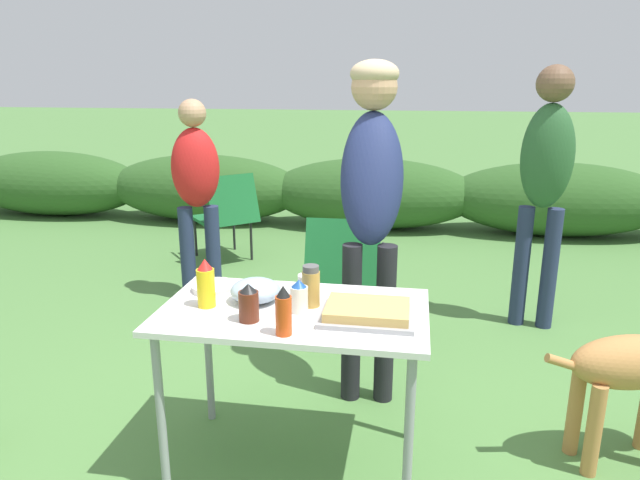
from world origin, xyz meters
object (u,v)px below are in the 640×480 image
Objects in this scene: food_tray at (367,312)px; plate_stack at (215,287)px; bbq_sauce_bottle at (249,303)px; mixing_bowl at (256,290)px; standing_person_in_olive_jacket at (546,172)px; dog at (640,368)px; hot_sauce_bottle at (284,312)px; standing_person_in_red_jacket at (196,183)px; paper_cup_stack at (307,286)px; spice_jar at (311,286)px; mustard_bottle at (206,284)px; standing_person_in_navy_coat at (372,184)px; mayo_bottle at (299,297)px; camp_chair_green_behind_table at (226,212)px; camp_chair_near_hedge at (345,269)px; folding_table at (294,326)px.

food_tray is 0.73m from plate_stack.
bbq_sauce_bottle is (0.25, -0.30, 0.06)m from plate_stack.
mixing_bowl is at bearing 168.14° from food_tray.
standing_person_in_olive_jacket reaches higher than dog.
standing_person_in_red_jacket reaches higher than hot_sauce_bottle.
bbq_sauce_bottle is at bearing -81.54° from mixing_bowl.
hot_sauce_bottle is 2.37m from standing_person_in_olive_jacket.
food_tray is 0.50m from mixing_bowl.
spice_jar is at bearing -69.58° from paper_cup_stack.
mustard_bottle is 0.43m from hot_sauce_bottle.
mustard_bottle reaches higher than bbq_sauce_bottle.
standing_person_in_red_jacket is (-1.38, 1.11, -0.23)m from standing_person_in_navy_coat.
dog is at bearing -74.07° from standing_person_in_olive_jacket.
hot_sauce_bottle is 2.38m from standing_person_in_red_jacket.
mustard_bottle is at bearing -79.99° from plate_stack.
standing_person_in_red_jacket is (-0.77, 1.87, 0.07)m from mustard_bottle.
hot_sauce_bottle is (0.16, -0.10, 0.02)m from bbq_sauce_bottle.
mayo_bottle reaches higher than plate_stack.
hot_sauce_bottle is 1.05m from standing_person_in_navy_coat.
mixing_bowl is 1.11× the size of hot_sauce_bottle.
mustard_bottle is (-0.67, 0.02, 0.07)m from food_tray.
camp_chair_green_behind_table is at bearing 111.22° from mixing_bowl.
standing_person_in_olive_jacket is at bearing 46.55° from mustard_bottle.
mayo_bottle is at bearing 86.57° from hot_sauce_bottle.
standing_person_in_red_jacket reaches higher than plate_stack.
bbq_sauce_bottle is 0.19× the size of camp_chair_near_hedge.
food_tray is at bearing -20.81° from spice_jar.
hot_sauce_bottle is (-0.29, -0.20, 0.07)m from food_tray.
mixing_bowl is 0.12× the size of standing_person_in_olive_jacket.
spice_jar is at bearing -106.08° from camp_chair_green_behind_table.
food_tray is at bearing 12.20° from bbq_sauce_bottle.
mayo_bottle is 0.09× the size of standing_person_in_red_jacket.
standing_person_in_olive_jacket reaches higher than mayo_bottle.
standing_person_in_navy_coat is (0.25, 0.73, 0.48)m from folding_table.
folding_table is 0.63× the size of standing_person_in_olive_jacket.
standing_person_in_olive_jacket is (1.30, 1.73, 0.41)m from folding_table.
camp_chair_green_behind_table is (-2.54, 1.05, -0.60)m from standing_person_in_olive_jacket.
folding_table is at bearing -107.53° from camp_chair_green_behind_table.
hot_sauce_bottle is 0.13× the size of standing_person_in_red_jacket.
food_tray is at bearing -75.40° from standing_person_in_red_jacket.
plate_stack is at bearing 166.83° from spice_jar.
food_tray is at bearing -11.86° from mixing_bowl.
food_tray is at bearing -80.17° from camp_chair_near_hedge.
hot_sauce_bottle is 1.62m from camp_chair_near_hedge.
bbq_sauce_bottle reaches higher than camp_chair_green_behind_table.
camp_chair_green_behind_table reaches higher than dog.
standing_person_in_olive_jacket reaches higher than plate_stack.
standing_person_in_olive_jacket is (1.27, 1.60, 0.28)m from paper_cup_stack.
mayo_bottle reaches higher than dog.
spice_jar reaches higher than paper_cup_stack.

